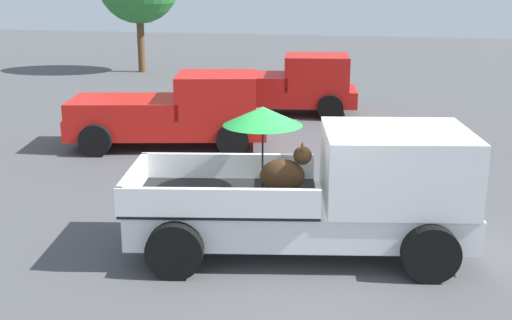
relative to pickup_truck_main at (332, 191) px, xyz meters
name	(u,v)px	position (x,y,z in m)	size (l,w,h in m)	color
ground_plane	(299,251)	(-0.46, -0.10, -0.96)	(80.00, 80.00, 0.00)	#4C4C4F
pickup_truck_main	(332,191)	(0.00, 0.00, 0.00)	(5.32, 3.03, 2.19)	black
pickup_truck_red	(177,111)	(-4.46, 5.70, -0.09)	(5.09, 3.03, 1.80)	black
pickup_truck_far	(284,85)	(-2.65, 10.37, -0.09)	(5.02, 2.73, 1.80)	black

